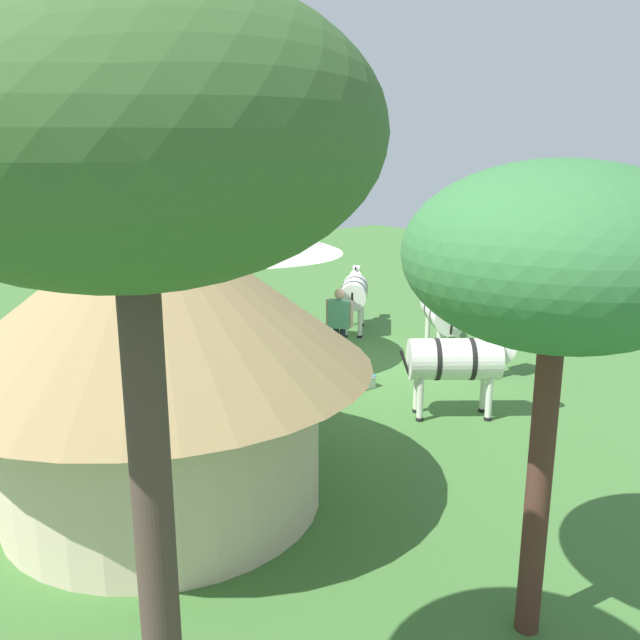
# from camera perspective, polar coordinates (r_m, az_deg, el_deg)

# --- Properties ---
(ground_plane) EXTENTS (36.00, 36.00, 0.00)m
(ground_plane) POSITION_cam_1_polar(r_m,az_deg,el_deg) (14.26, 3.11, -4.01)
(ground_plane) COLOR #427234
(thatched_hut) EXTENTS (5.35, 5.35, 3.85)m
(thatched_hut) POSITION_cam_1_polar(r_m,az_deg,el_deg) (8.69, -13.42, -1.53)
(thatched_hut) COLOR beige
(thatched_hut) RESTS_ON ground_plane
(shade_umbrella) EXTENTS (3.81, 3.81, 3.08)m
(shade_umbrella) POSITION_cam_1_polar(r_m,az_deg,el_deg) (14.02, -5.92, 7.02)
(shade_umbrella) COLOR #4D3A29
(shade_umbrella) RESTS_ON ground_plane
(patio_dining_table) EXTENTS (1.60, 1.19, 0.74)m
(patio_dining_table) POSITION_cam_1_polar(r_m,az_deg,el_deg) (14.44, -5.71, -1.08)
(patio_dining_table) COLOR silver
(patio_dining_table) RESTS_ON ground_plane
(patio_chair_east_end) EXTENTS (0.60, 0.59, 0.90)m
(patio_chair_east_end) POSITION_cam_1_polar(r_m,az_deg,el_deg) (14.51, -10.68, -1.76)
(patio_chair_east_end) COLOR white
(patio_chair_east_end) RESTS_ON ground_plane
(patio_chair_west_end) EXTENTS (0.50, 0.51, 0.90)m
(patio_chair_west_end) POSITION_cam_1_polar(r_m,az_deg,el_deg) (13.64, -1.94, -2.57)
(patio_chair_west_end) COLOR silver
(patio_chair_west_end) RESTS_ON ground_plane
(patio_chair_near_lawn) EXTENTS (0.61, 0.60, 0.90)m
(patio_chair_near_lawn) POSITION_cam_1_polar(r_m,az_deg,el_deg) (15.64, -4.35, -0.36)
(patio_chair_near_lawn) COLOR silver
(patio_chair_near_lawn) RESTS_ON ground_plane
(guest_beside_umbrella) EXTENTS (0.52, 0.41, 1.64)m
(guest_beside_umbrella) POSITION_cam_1_polar(r_m,az_deg,el_deg) (14.14, 1.64, 0.03)
(guest_beside_umbrella) COLOR black
(guest_beside_umbrella) RESTS_ON ground_plane
(standing_watcher) EXTENTS (0.53, 0.46, 1.77)m
(standing_watcher) POSITION_cam_1_polar(r_m,az_deg,el_deg) (13.89, 14.55, -0.39)
(standing_watcher) COLOR black
(standing_watcher) RESTS_ON ground_plane
(striped_lounge_chair) EXTENTS (0.58, 0.84, 0.60)m
(striped_lounge_chair) POSITION_cam_1_polar(r_m,az_deg,el_deg) (13.07, 2.67, -4.60)
(striped_lounge_chair) COLOR #2D6FB9
(striped_lounge_chair) RESTS_ON ground_plane
(zebra_nearest_camera) EXTENTS (1.66, 1.68, 1.52)m
(zebra_nearest_camera) POSITION_cam_1_polar(r_m,az_deg,el_deg) (16.82, 2.86, 2.33)
(zebra_nearest_camera) COLOR silver
(zebra_nearest_camera) RESTS_ON ground_plane
(zebra_by_umbrella) EXTENTS (1.59, 1.85, 1.54)m
(zebra_by_umbrella) POSITION_cam_1_polar(r_m,az_deg,el_deg) (11.72, 11.32, -3.26)
(zebra_by_umbrella) COLOR silver
(zebra_by_umbrella) RESTS_ON ground_plane
(zebra_toward_hut) EXTENTS (1.94, 1.60, 1.49)m
(zebra_toward_hut) POSITION_cam_1_polar(r_m,az_deg,el_deg) (15.21, 10.12, 0.72)
(zebra_toward_hut) COLOR silver
(zebra_toward_hut) RESTS_ON ground_plane
(acacia_tree_right_background) EXTENTS (3.60, 3.60, 5.14)m
(acacia_tree_right_background) POSITION_cam_1_polar(r_m,az_deg,el_deg) (14.31, -22.75, 11.50)
(acacia_tree_right_background) COLOR brown
(acacia_tree_right_background) RESTS_ON ground_plane
(acacia_tree_far_lawn) EXTENTS (2.63, 2.63, 4.42)m
(acacia_tree_far_lawn) POSITION_cam_1_polar(r_m,az_deg,el_deg) (6.07, 19.21, 4.86)
(acacia_tree_far_lawn) COLOR #4C2C23
(acacia_tree_far_lawn) RESTS_ON ground_plane
(acacia_tree_left_background) EXTENTS (2.50, 2.50, 5.33)m
(acacia_tree_left_background) POSITION_cam_1_polar(r_m,az_deg,el_deg) (3.51, -15.63, 13.85)
(acacia_tree_left_background) COLOR #49382F
(acacia_tree_left_background) RESTS_ON ground_plane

